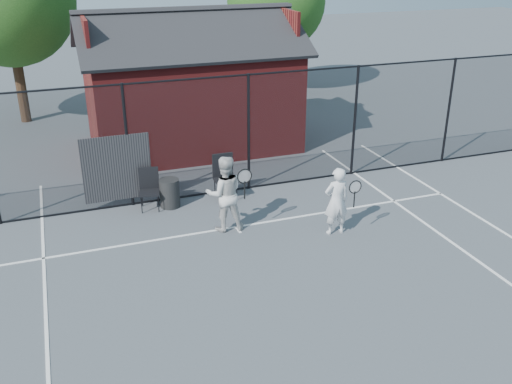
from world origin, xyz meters
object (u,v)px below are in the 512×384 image
object	(u,v)px
player_back	(225,194)
chair_right	(225,178)
player_front	(336,201)
chair_left	(149,190)
clubhouse	(190,94)
waste_bin	(170,193)

from	to	relation	value
player_back	chair_right	size ratio (longest dim) A/B	1.57
player_front	chair_left	world-z (taller)	player_front
clubhouse	waste_bin	bearing A→B (deg)	-110.65
waste_bin	player_back	bearing A→B (deg)	-60.23
player_back	chair_right	bearing A→B (deg)	72.58
chair_left	chair_right	world-z (taller)	chair_right
player_front	player_back	world-z (taller)	player_back
chair_right	waste_bin	distance (m)	1.42
chair_left	chair_right	distance (m)	1.89
player_back	waste_bin	xyz separation A→B (m)	(-0.91, 1.59, -0.51)
chair_left	waste_bin	size ratio (longest dim) A/B	1.40
player_front	player_back	distance (m)	2.43
player_back	chair_left	distance (m)	2.14
chair_left	clubhouse	bearing A→B (deg)	75.38
player_back	chair_left	bearing A→B (deg)	131.16
clubhouse	player_front	distance (m)	7.20
player_back	waste_bin	distance (m)	1.90
clubhouse	chair_right	xyz separation A→B (m)	(-0.25, -4.40, -1.06)
player_back	chair_right	xyz separation A→B (m)	(0.50, 1.59, -0.31)
chair_left	waste_bin	distance (m)	0.50
waste_bin	clubhouse	bearing A→B (deg)	69.35
player_front	player_back	size ratio (longest dim) A/B	0.89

